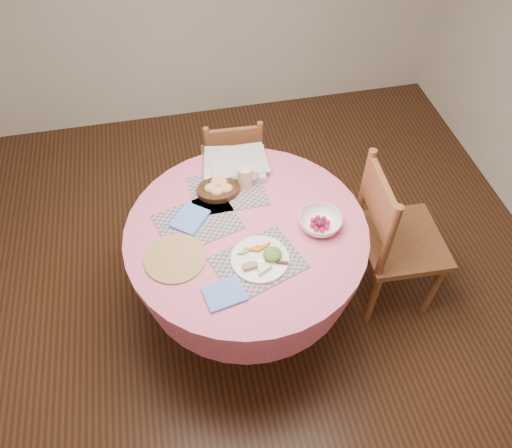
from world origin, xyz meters
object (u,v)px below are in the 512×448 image
Objects in this scene: dining_table at (247,252)px; wicker_trivet at (175,258)px; chair_back at (233,163)px; dinner_plate at (262,259)px; bread_bowl at (218,188)px; fruit_bowl at (320,222)px; chair_right at (393,237)px; latte_mug at (245,177)px.

wicker_trivet is at bearing -163.38° from dining_table.
dining_table is at bearing 88.12° from chair_back.
dining_table is at bearing 98.94° from dinner_plate.
bread_bowl is 0.57m from fruit_bowl.
dining_table is 4.13× the size of wicker_trivet.
dinner_plate reaches higher than wicker_trivet.
bread_bowl is at bearing 73.02° from chair_right.
fruit_bowl is (-0.45, -0.01, 0.25)m from chair_right.
dinner_plate is 0.51m from bread_bowl.
chair_right is 8.07× the size of latte_mug.
dinner_plate is at bearing -81.06° from dining_table.
chair_right is 4.01× the size of fruit_bowl.
latte_mug is 0.48m from fruit_bowl.
bread_bowl is at bearing 143.90° from fruit_bowl.
dining_table is 4.44× the size of dinner_plate.
chair_back is at bearing 108.68° from fruit_bowl.
latte_mug is (0.43, 0.41, 0.06)m from wicker_trivet.
bread_bowl is (-0.13, 0.49, 0.02)m from dinner_plate.
chair_right is 1.21× the size of chair_back.
fruit_bowl reaches higher than dinner_plate.
bread_bowl is 1.82× the size of latte_mug.
chair_back is (0.07, 0.83, -0.12)m from dining_table.
dining_table is 0.40m from latte_mug.
bread_bowl reaches higher than wicker_trivet.
dining_table is at bearing -100.48° from latte_mug.
dinner_plate is 0.37m from fruit_bowl.
latte_mug is (-0.01, -0.53, 0.38)m from chair_back.
latte_mug is (0.06, 0.30, 0.26)m from dining_table.
chair_back is at bearing 88.70° from latte_mug.
chair_right reaches higher than wicker_trivet.
chair_right reaches higher than latte_mug.
latte_mug is (0.02, 0.51, 0.05)m from dinner_plate.
chair_right reaches higher than fruit_bowl.
dining_table is 0.84m from chair_back.
latte_mug is at bearing 130.90° from fruit_bowl.
latte_mug is (0.15, 0.02, 0.03)m from bread_bowl.
wicker_trivet is 0.60m from latte_mug.
chair_right is at bearing -3.14° from dining_table.
latte_mug reaches higher than dinner_plate.
dinner_plate is (-0.03, -1.04, 0.33)m from chair_back.
fruit_bowl is at bearing 24.46° from dinner_plate.
chair_right is 1.21m from wicker_trivet.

